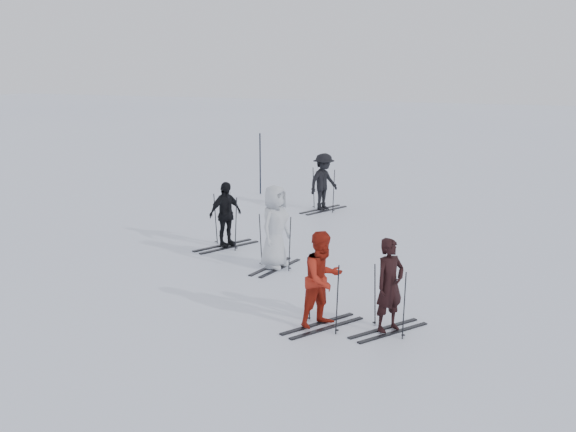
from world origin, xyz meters
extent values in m
plane|color=silver|center=(0.00, 0.00, 0.00)|extent=(120.00, 120.00, 0.00)
imported|color=black|center=(3.22, -2.52, 0.79)|extent=(0.63, 0.69, 1.58)
imported|color=maroon|center=(2.12, -2.73, 0.82)|extent=(0.94, 1.01, 1.65)
imported|color=#B6BBC1|center=(0.01, 0.22, 0.90)|extent=(0.70, 0.96, 1.80)
imported|color=black|center=(-1.79, 1.42, 0.78)|extent=(0.75, 0.99, 1.57)
imported|color=black|center=(-1.00, 6.36, 0.84)|extent=(1.00, 1.25, 1.69)
cylinder|color=black|center=(-3.83, 8.09, 1.02)|extent=(0.05, 0.05, 2.04)
camera|label=1|loc=(5.89, -13.74, 4.50)|focal=45.00mm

